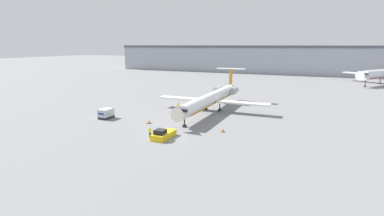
% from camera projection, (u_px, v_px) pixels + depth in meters
% --- Properties ---
extents(ground_plane, '(600.00, 600.00, 0.00)m').
position_uv_depth(ground_plane, '(166.00, 138.00, 47.50)').
color(ground_plane, slate).
extents(terminal_building, '(180.00, 16.80, 14.17)m').
position_uv_depth(terminal_building, '(279.00, 59.00, 153.31)').
color(terminal_building, '#9EA3AD').
rests_on(terminal_building, ground).
extents(airplane_main, '(25.56, 33.70, 8.42)m').
position_uv_depth(airplane_main, '(212.00, 98.00, 66.37)').
color(airplane_main, white).
rests_on(airplane_main, ground).
extents(pushback_tug, '(2.19, 4.82, 1.64)m').
position_uv_depth(pushback_tug, '(163.00, 134.00, 47.31)').
color(pushback_tug, yellow).
rests_on(pushback_tug, ground).
extents(luggage_cart, '(1.98, 2.89, 1.95)m').
position_uv_depth(luggage_cart, '(106.00, 114.00, 59.95)').
color(luggage_cart, '#232326').
rests_on(luggage_cart, ground).
extents(worker_near_tug, '(0.40, 0.24, 1.68)m').
position_uv_depth(worker_near_tug, '(150.00, 132.00, 47.59)').
color(worker_near_tug, '#232838').
rests_on(worker_near_tug, ground).
extents(worker_by_wing, '(0.40, 0.25, 1.81)m').
position_uv_depth(worker_by_wing, '(178.00, 106.00, 67.09)').
color(worker_by_wing, '#232838').
rests_on(worker_by_wing, ground).
extents(traffic_cone_left, '(0.73, 0.73, 0.67)m').
position_uv_depth(traffic_cone_left, '(149.00, 122.00, 56.26)').
color(traffic_cone_left, black).
rests_on(traffic_cone_left, ground).
extents(traffic_cone_right, '(0.59, 0.59, 0.61)m').
position_uv_depth(traffic_cone_right, '(223.00, 130.00, 50.70)').
color(traffic_cone_right, black).
rests_on(traffic_cone_right, ground).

